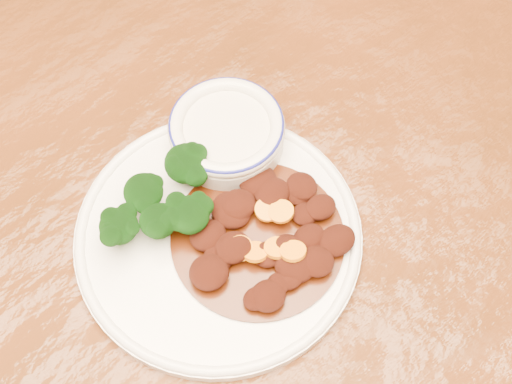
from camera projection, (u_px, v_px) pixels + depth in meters
dining_table at (201, 297)px, 0.73m from camera, size 1.60×1.07×0.75m
dinner_plate at (218, 236)px, 0.67m from camera, size 0.27×0.27×0.02m
broccoli_florets at (162, 200)px, 0.65m from camera, size 0.12×0.09×0.05m
mince_stew at (266, 234)px, 0.66m from camera, size 0.16×0.16×0.03m
dip_bowl at (227, 135)px, 0.70m from camera, size 0.11×0.11×0.05m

